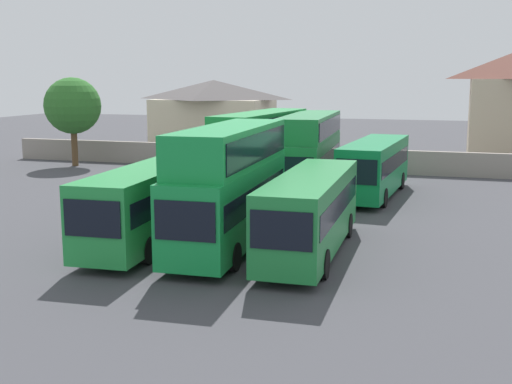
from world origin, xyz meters
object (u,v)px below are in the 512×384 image
object	(u,v)px
bus_1	(154,198)
bus_3	(311,209)
bus_4	(260,147)
bus_6	(375,165)
bus_2	(230,180)
house_terrace_left	(214,115)
bus_5	(309,149)
tree_left_of_lot	(73,106)

from	to	relation	value
bus_1	bus_3	distance (m)	7.06
bus_4	bus_6	bearing A→B (deg)	97.12
bus_2	bus_6	bearing A→B (deg)	159.47
bus_1	bus_6	size ratio (longest dim) A/B	1.07
bus_4	house_terrace_left	bearing A→B (deg)	-147.43
bus_6	house_terrace_left	size ratio (longest dim) A/B	0.95
house_terrace_left	bus_2	bearing A→B (deg)	-68.35
bus_1	bus_5	xyz separation A→B (m)	(3.94, 14.01, 0.85)
bus_6	bus_3	bearing A→B (deg)	0.05
bus_4	tree_left_of_lot	size ratio (longest dim) A/B	1.66
house_terrace_left	tree_left_of_lot	distance (m)	14.90
bus_6	house_terrace_left	xyz separation A→B (m)	(-17.81, 19.75, 1.60)
bus_3	bus_6	size ratio (longest dim) A/B	0.99
bus_4	bus_6	size ratio (longest dim) A/B	1.13
bus_3	tree_left_of_lot	size ratio (longest dim) A/B	1.45
bus_5	house_terrace_left	world-z (taller)	house_terrace_left
house_terrace_left	tree_left_of_lot	size ratio (longest dim) A/B	1.55
bus_5	bus_6	bearing A→B (deg)	83.87
bus_3	bus_6	bearing A→B (deg)	174.77
bus_6	tree_left_of_lot	xyz separation A→B (m)	(-25.18, 6.87, 2.95)
bus_6	house_terrace_left	distance (m)	26.64
bus_3	bus_2	bearing A→B (deg)	-92.79
bus_6	bus_1	bearing A→B (deg)	-26.13
bus_1	bus_4	world-z (taller)	bus_4
bus_4	bus_6	xyz separation A→B (m)	(7.16, 0.32, -0.90)
bus_3	bus_5	distance (m)	14.43
bus_5	bus_2	bearing A→B (deg)	-4.87
bus_1	bus_5	size ratio (longest dim) A/B	1.00
bus_4	house_terrace_left	xyz separation A→B (m)	(-10.65, 20.06, 0.70)
bus_3	house_terrace_left	bearing A→B (deg)	-154.57
bus_4	house_terrace_left	distance (m)	22.73
bus_5	bus_3	bearing A→B (deg)	9.31
bus_1	bus_2	bearing A→B (deg)	87.68
bus_4	tree_left_of_lot	world-z (taller)	tree_left_of_lot
house_terrace_left	bus_6	bearing A→B (deg)	-47.95
bus_1	bus_5	world-z (taller)	bus_5
bus_6	house_terrace_left	bearing A→B (deg)	-133.84
bus_3	bus_5	xyz separation A→B (m)	(-3.12, 14.07, 0.88)
bus_2	house_terrace_left	size ratio (longest dim) A/B	0.96
bus_4	bus_5	world-z (taller)	bus_4
house_terrace_left	tree_left_of_lot	world-z (taller)	tree_left_of_lot
bus_2	house_terrace_left	xyz separation A→B (m)	(-13.30, 33.50, 0.63)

